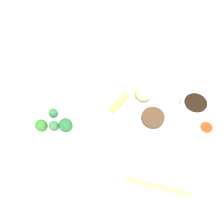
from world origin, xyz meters
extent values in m
cube|color=white|center=(0.00, 0.00, 0.01)|extent=(2.20, 2.20, 0.02)
cylinder|color=white|center=(0.01, 0.00, 0.03)|extent=(0.28, 0.28, 0.02)
sphere|color=#C3B97E|center=(0.07, -0.03, 0.07)|extent=(0.07, 0.07, 0.07)
cube|color=gold|center=(0.04, 0.07, 0.05)|extent=(0.10, 0.09, 0.02)
cube|color=beige|center=(-0.06, 0.04, 0.04)|extent=(0.08, 0.08, 0.01)
cylinder|color=#452D1A|center=(-0.03, -0.06, 0.05)|extent=(0.09, 0.09, 0.02)
cylinder|color=white|center=(-0.05, 0.31, 0.03)|extent=(0.24, 0.24, 0.01)
sphere|color=#306335|center=(-0.07, 0.31, 0.05)|extent=(0.04, 0.04, 0.04)
sphere|color=#256532|center=(-0.02, 0.32, 0.05)|extent=(0.04, 0.04, 0.04)
sphere|color=#205B2B|center=(-0.07, 0.27, 0.06)|extent=(0.05, 0.05, 0.05)
sphere|color=#296921|center=(-0.07, 0.36, 0.06)|extent=(0.05, 0.05, 0.05)
cylinder|color=white|center=(0.04, -0.23, 0.04)|extent=(0.11, 0.11, 0.04)
cylinder|color=black|center=(0.04, -0.23, 0.06)|extent=(0.09, 0.09, 0.00)
cylinder|color=white|center=(-0.06, -0.26, 0.03)|extent=(0.06, 0.06, 0.02)
cylinder|color=red|center=(-0.06, -0.26, 0.04)|extent=(0.05, 0.05, 0.00)
cube|color=#AA8151|center=(-0.29, -0.07, 0.02)|extent=(0.07, 0.23, 0.01)
camera|label=1|loc=(-0.57, 0.08, 1.01)|focal=46.31mm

